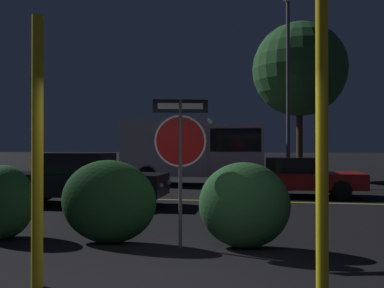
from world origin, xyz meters
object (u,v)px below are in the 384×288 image
object	(u,v)px
street_lamp	(288,55)
hedge_bush_2	(108,202)
stop_sign	(180,142)
tree_0	(299,70)
yellow_pole_left	(37,151)
yellow_pole_right	(322,136)
hedge_bush_3	(244,205)
passing_car_3	(295,177)
passing_car_2	(79,179)
hedge_bush_1	(4,202)
delivery_truck	(196,148)

from	to	relation	value
street_lamp	hedge_bush_2	bearing A→B (deg)	-106.77
stop_sign	tree_0	distance (m)	16.33
yellow_pole_left	yellow_pole_right	size ratio (longest dim) A/B	0.91
yellow_pole_right	hedge_bush_2	xyz separation A→B (m)	(-3.30, 2.28, -1.06)
hedge_bush_3	passing_car_3	distance (m)	7.92
hedge_bush_2	street_lamp	size ratio (longest dim) A/B	0.20
yellow_pole_right	yellow_pole_left	bearing A→B (deg)	-178.76
hedge_bush_2	stop_sign	bearing A→B (deg)	-4.71
street_lamp	passing_car_2	bearing A→B (deg)	-130.12
hedge_bush_2	hedge_bush_3	world-z (taller)	hedge_bush_2
passing_car_3	hedge_bush_1	bearing A→B (deg)	-35.60
passing_car_3	tree_0	xyz separation A→B (m)	(0.69, 7.59, 4.98)
hedge_bush_3	passing_car_2	xyz separation A→B (m)	(-4.96, 4.44, 0.03)
yellow_pole_left	passing_car_3	size ratio (longest dim) A/B	0.73
hedge_bush_2	delivery_truck	xyz separation A→B (m)	(-0.46, 11.82, 0.90)
hedge_bush_3	passing_car_2	size ratio (longest dim) A/B	0.30
hedge_bush_3	tree_0	bearing A→B (deg)	82.73
hedge_bush_2	street_lamp	world-z (taller)	street_lamp
passing_car_2	passing_car_3	distance (m)	7.09
passing_car_2	passing_car_3	xyz separation A→B (m)	(6.23, 3.38, -0.07)
passing_car_2	delivery_truck	distance (m)	7.69
hedge_bush_1	street_lamp	world-z (taller)	street_lamp
yellow_pole_right	hedge_bush_2	size ratio (longest dim) A/B	2.08
yellow_pole_right	street_lamp	distance (m)	14.64
delivery_truck	tree_0	world-z (taller)	tree_0
passing_car_2	tree_0	bearing A→B (deg)	145.86
stop_sign	passing_car_2	distance (m)	6.13
hedge_bush_3	delivery_truck	world-z (taller)	delivery_truck
hedge_bush_1	hedge_bush_2	world-z (taller)	hedge_bush_2
yellow_pole_left	passing_car_3	distance (m)	10.88
hedge_bush_1	delivery_truck	distance (m)	11.95
street_lamp	passing_car_3	bearing A→B (deg)	-89.35
yellow_pole_right	passing_car_3	xyz separation A→B (m)	(0.32, 10.15, -1.11)
stop_sign	passing_car_2	bearing A→B (deg)	116.50
yellow_pole_left	hedge_bush_2	world-z (taller)	yellow_pole_left
stop_sign	passing_car_3	world-z (taller)	stop_sign
hedge_bush_2	delivery_truck	distance (m)	11.87
yellow_pole_right	passing_car_3	world-z (taller)	yellow_pole_right
hedge_bush_2	delivery_truck	bearing A→B (deg)	92.24
yellow_pole_right	delivery_truck	world-z (taller)	yellow_pole_right
delivery_truck	hedge_bush_3	bearing A→B (deg)	11.77
passing_car_2	hedge_bush_3	bearing A→B (deg)	46.28
yellow_pole_left	passing_car_2	distance (m)	7.39
yellow_pole_left	hedge_bush_1	xyz separation A→B (m)	(-2.03, 2.36, -0.95)
street_lamp	yellow_pole_left	bearing A→B (deg)	-104.02
yellow_pole_left	hedge_bush_2	distance (m)	2.51
delivery_truck	tree_0	bearing A→B (deg)	125.82
hedge_bush_1	passing_car_2	bearing A→B (deg)	97.87
hedge_bush_1	passing_car_3	size ratio (longest dim) A/B	0.30
passing_car_3	delivery_truck	bearing A→B (deg)	-134.18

